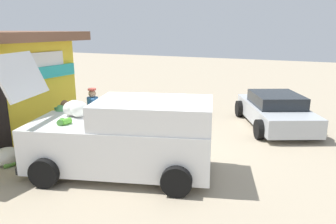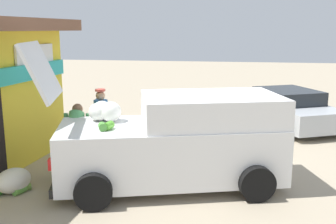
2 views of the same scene
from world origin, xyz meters
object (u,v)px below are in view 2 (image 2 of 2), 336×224
at_px(parked_sedan, 287,108).
at_px(paint_bucket, 97,138).
at_px(delivery_van, 177,140).
at_px(customer_bending, 75,134).
at_px(vendor_standing, 101,118).
at_px(unloaded_banana_pile, 13,181).

xyz_separation_m(parked_sedan, paint_bucket, (-2.97, 5.41, -0.42)).
xyz_separation_m(delivery_van, customer_bending, (0.19, 2.23, -0.01)).
bearing_deg(vendor_standing, unloaded_banana_pile, 158.12).
bearing_deg(delivery_van, vendor_standing, 54.63).
height_order(parked_sedan, paint_bucket, parked_sedan).
bearing_deg(vendor_standing, paint_bucket, 25.64).
bearing_deg(paint_bucket, customer_bending, -171.12).
distance_m(vendor_standing, customer_bending, 1.30).
bearing_deg(vendor_standing, customer_bending, 173.78).
bearing_deg(unloaded_banana_pile, vendor_standing, -21.88).
bearing_deg(paint_bucket, vendor_standing, -154.36).
bearing_deg(customer_bending, unloaded_banana_pile, 143.61).
distance_m(delivery_van, vendor_standing, 2.56).
xyz_separation_m(delivery_van, paint_bucket, (2.54, 2.60, -0.77)).
bearing_deg(parked_sedan, vendor_standing, 129.34).
bearing_deg(customer_bending, parked_sedan, -43.54).
bearing_deg(customer_bending, vendor_standing, -6.22).
relative_size(delivery_van, vendor_standing, 3.03).
relative_size(delivery_van, parked_sedan, 1.17).
relative_size(customer_bending, unloaded_banana_pile, 1.71).
bearing_deg(vendor_standing, delivery_van, -125.37).
xyz_separation_m(delivery_van, vendor_standing, (1.48, 2.09, 0.04)).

